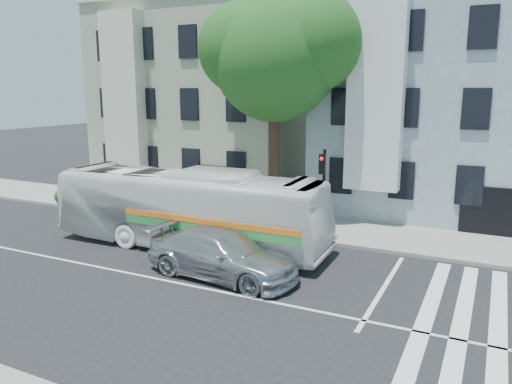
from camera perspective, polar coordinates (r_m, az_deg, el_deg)
The scene contains 9 objects.
ground at distance 16.91m, azimuth -10.01°, elevation -10.01°, with size 120.00×120.00×0.00m, color black.
sidewalk_far at distance 23.47m, azimuth 1.54°, elevation -3.44°, with size 80.00×4.00×0.15m, color gray.
building_left at distance 32.12m, azimuth -4.68°, elevation 10.41°, with size 12.00×10.00×11.00m, color #9EA288.
building_right at distance 27.72m, azimuth 21.44°, elevation 9.45°, with size 12.00×10.00×11.00m, color #86979F.
street_tree at distance 23.36m, azimuth 2.56°, elevation 15.69°, with size 7.30×5.90×11.10m.
bus at distance 19.83m, azimuth -7.72°, elevation -1.91°, with size 11.29×2.64×3.14m, color white.
sedan at distance 16.83m, azimuth -3.90°, elevation -7.11°, with size 5.38×2.19×1.56m, color #B8BBC0.
hedge at distance 26.01m, azimuth -14.92°, elevation -1.37°, with size 8.50×0.84×0.70m, color #305D1E, non-canonical shape.
traffic_signal at distance 19.89m, azimuth 7.67°, elevation 0.89°, with size 0.41×0.52×3.88m.
Camera 1 is at (9.41, -12.61, 6.20)m, focal length 35.00 mm.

